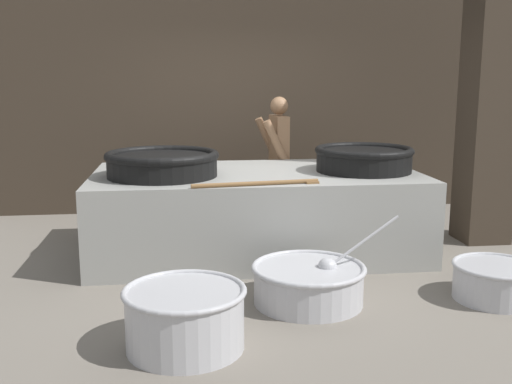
{
  "coord_description": "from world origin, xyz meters",
  "views": [
    {
      "loc": [
        -0.75,
        -6.08,
        1.82
      ],
      "look_at": [
        0.0,
        0.0,
        0.64
      ],
      "focal_mm": 42.0,
      "sensor_mm": 36.0,
      "label": 1
    }
  ],
  "objects_px": {
    "prep_bowl_meat": "(185,315)",
    "prep_bowl_extra": "(496,280)",
    "cook": "(278,156)",
    "prep_bowl_vegetables": "(309,282)",
    "giant_wok_far": "(364,158)",
    "giant_wok_near": "(162,163)"
  },
  "relations": [
    {
      "from": "prep_bowl_vegetables",
      "to": "cook",
      "type": "bearing_deg",
      "value": 86.25
    },
    {
      "from": "giant_wok_far",
      "to": "cook",
      "type": "distance_m",
      "value": 1.46
    },
    {
      "from": "cook",
      "to": "prep_bowl_extra",
      "type": "xyz_separation_m",
      "value": [
        1.38,
        -2.82,
        -0.69
      ]
    },
    {
      "from": "prep_bowl_meat",
      "to": "prep_bowl_extra",
      "type": "distance_m",
      "value": 2.63
    },
    {
      "from": "prep_bowl_meat",
      "to": "prep_bowl_extra",
      "type": "relative_size",
      "value": 1.18
    },
    {
      "from": "giant_wok_far",
      "to": "prep_bowl_vegetables",
      "type": "xyz_separation_m",
      "value": [
        -0.87,
        -1.42,
        -0.81
      ]
    },
    {
      "from": "giant_wok_far",
      "to": "prep_bowl_vegetables",
      "type": "bearing_deg",
      "value": -121.52
    },
    {
      "from": "prep_bowl_extra",
      "to": "prep_bowl_meat",
      "type": "bearing_deg",
      "value": -166.91
    },
    {
      "from": "cook",
      "to": "prep_bowl_vegetables",
      "type": "relative_size",
      "value": 1.3
    },
    {
      "from": "giant_wok_near",
      "to": "prep_bowl_meat",
      "type": "distance_m",
      "value": 2.21
    },
    {
      "from": "giant_wok_near",
      "to": "prep_bowl_meat",
      "type": "relative_size",
      "value": 1.33
    },
    {
      "from": "giant_wok_near",
      "to": "cook",
      "type": "distance_m",
      "value": 1.93
    },
    {
      "from": "prep_bowl_vegetables",
      "to": "prep_bowl_meat",
      "type": "relative_size",
      "value": 1.44
    },
    {
      "from": "cook",
      "to": "giant_wok_far",
      "type": "bearing_deg",
      "value": 114.21
    },
    {
      "from": "prep_bowl_meat",
      "to": "prep_bowl_extra",
      "type": "xyz_separation_m",
      "value": [
        2.56,
        0.59,
        -0.07
      ]
    },
    {
      "from": "giant_wok_far",
      "to": "prep_bowl_meat",
      "type": "xyz_separation_m",
      "value": [
        -1.88,
        -2.14,
        -0.76
      ]
    },
    {
      "from": "giant_wok_far",
      "to": "prep_bowl_vegetables",
      "type": "height_order",
      "value": "giant_wok_far"
    },
    {
      "from": "cook",
      "to": "giant_wok_near",
      "type": "bearing_deg",
      "value": 39.92
    },
    {
      "from": "giant_wok_near",
      "to": "giant_wok_far",
      "type": "height_order",
      "value": "giant_wok_far"
    },
    {
      "from": "cook",
      "to": "prep_bowl_extra",
      "type": "relative_size",
      "value": 2.21
    },
    {
      "from": "cook",
      "to": "prep_bowl_extra",
      "type": "distance_m",
      "value": 3.21
    },
    {
      "from": "cook",
      "to": "prep_bowl_vegetables",
      "type": "distance_m",
      "value": 2.79
    }
  ]
}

